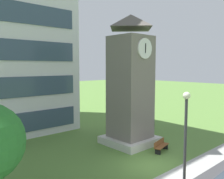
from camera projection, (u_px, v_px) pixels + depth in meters
The scene contains 5 objects.
ground_plane at pixel (152, 166), 16.04m from camera, with size 160.00×160.00×0.00m, color #567F38.
kerb_strip at pixel (178, 176), 14.58m from camera, with size 120.00×1.60×0.01m, color #9E9E99.
clock_tower at pixel (130, 87), 20.28m from camera, with size 3.96×3.96×10.84m.
park_bench at pixel (161, 146), 18.73m from camera, with size 1.86×0.87×0.88m.
street_lamp at pixel (186, 133), 11.68m from camera, with size 0.36×0.36×5.39m.
Camera 1 is at (-12.41, -9.64, 6.60)m, focal length 38.70 mm.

